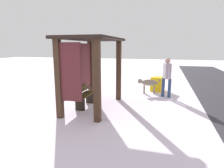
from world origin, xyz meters
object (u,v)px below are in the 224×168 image
Objects in this scene: bus_shelter at (87,59)px; person_walking at (167,74)px; bench_left_inside at (85,97)px; dog at (148,83)px; grit_bin at (158,84)px.

person_walking is (2.41, -2.79, -0.79)m from bus_shelter.
bus_shelter is 1.75× the size of person_walking.
bench_left_inside is 1.07× the size of dog.
dog is 0.90m from grit_bin.
bus_shelter is at bearing 145.87° from dog.
dog is at bearing 62.82° from person_walking.
dog is (0.44, 0.86, -0.51)m from person_walking.
grit_bin is (1.22, 0.44, -0.67)m from person_walking.
grit_bin is (3.53, -2.52, -0.01)m from bench_left_inside.
bus_shelter is 1.47m from bench_left_inside.
bus_shelter is at bearing -120.70° from bench_left_inside.
bench_left_inside is at bearing 127.97° from person_walking.
bench_left_inside is 3.82m from person_walking.
person_walking is at bearing -160.22° from grit_bin.
bus_shelter is 4.30× the size of grit_bin.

